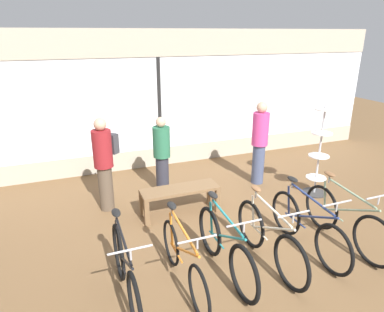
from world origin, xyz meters
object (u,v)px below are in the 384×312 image
at_px(bicycle_center_left, 225,248).
at_px(accessory_rack, 319,159).
at_px(bicycle_far_left, 126,273).
at_px(bicycle_left, 183,261).
at_px(bicycle_center_right, 269,239).
at_px(display_bench, 180,193).
at_px(customer_near_rack, 260,141).
at_px(customer_by_window, 104,161).
at_px(customer_mid_floor, 162,154).
at_px(bicycle_right, 307,227).
at_px(bicycle_far_right, 345,220).

xyz_separation_m(bicycle_center_left, accessory_rack, (2.82, 1.56, 0.36)).
height_order(bicycle_far_left, bicycle_left, bicycle_far_left).
height_order(bicycle_center_right, accessory_rack, accessory_rack).
bearing_deg(bicycle_far_left, display_bench, 53.88).
height_order(bicycle_left, customer_near_rack, customer_near_rack).
height_order(bicycle_center_left, customer_near_rack, customer_near_rack).
bearing_deg(customer_by_window, customer_mid_floor, 15.55).
height_order(display_bench, customer_near_rack, customer_near_rack).
distance_m(bicycle_center_left, customer_mid_floor, 2.79).
xyz_separation_m(bicycle_center_right, customer_mid_floor, (-0.71, 2.80, 0.43)).
bearing_deg(bicycle_left, customer_near_rack, 43.43).
bearing_deg(bicycle_right, display_bench, 128.92).
bearing_deg(bicycle_far_right, customer_by_window, 142.66).
bearing_deg(customer_mid_floor, bicycle_left, -101.23).
distance_m(bicycle_far_right, customer_by_window, 4.11).
relative_size(accessory_rack, customer_mid_floor, 1.17).
distance_m(bicycle_far_right, display_bench, 2.72).
bearing_deg(bicycle_far_right, customer_mid_floor, 126.61).
relative_size(bicycle_center_right, customer_mid_floor, 1.10).
bearing_deg(bicycle_far_right, bicycle_center_right, -179.83).
xyz_separation_m(accessory_rack, customer_mid_floor, (-2.88, 1.20, 0.07)).
distance_m(customer_near_rack, customer_by_window, 3.22).
relative_size(bicycle_left, bicycle_center_right, 0.98).
relative_size(bicycle_center_left, customer_mid_floor, 1.10).
bearing_deg(customer_by_window, customer_near_rack, 0.25).
xyz_separation_m(customer_by_window, customer_mid_floor, (1.16, 0.32, -0.12)).
bearing_deg(customer_mid_floor, bicycle_right, -62.41).
relative_size(bicycle_far_left, accessory_rack, 0.96).
bearing_deg(customer_near_rack, accessory_rack, -47.65).
xyz_separation_m(bicycle_far_left, bicycle_left, (0.73, 0.02, -0.03)).
bearing_deg(customer_mid_floor, bicycle_center_left, -88.91).
height_order(bicycle_far_left, customer_by_window, customer_by_window).
xyz_separation_m(display_bench, customer_mid_floor, (-0.03, 1.00, 0.41)).
xyz_separation_m(bicycle_right, bicycle_far_right, (0.65, -0.07, 0.01)).
bearing_deg(bicycle_left, customer_by_window, 103.92).
relative_size(display_bench, customer_near_rack, 0.78).
relative_size(bicycle_left, display_bench, 1.21).
relative_size(customer_near_rack, customer_by_window, 1.03).
xyz_separation_m(bicycle_center_left, customer_mid_floor, (-0.05, 2.76, 0.43)).
bearing_deg(bicycle_far_right, bicycle_left, 179.75).
distance_m(bicycle_right, customer_mid_floor, 3.11).
height_order(bicycle_right, display_bench, bicycle_right).
distance_m(bicycle_far_left, customer_by_window, 2.54).
xyz_separation_m(display_bench, customer_by_window, (-1.19, 0.68, 0.53)).
relative_size(bicycle_far_right, customer_mid_floor, 1.15).
height_order(bicycle_left, accessory_rack, accessory_rack).
height_order(bicycle_left, bicycle_right, bicycle_right).
xyz_separation_m(customer_near_rack, customer_mid_floor, (-2.06, 0.31, -0.12)).
distance_m(bicycle_center_right, customer_mid_floor, 2.92).
distance_m(bicycle_center_right, bicycle_far_right, 1.36).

